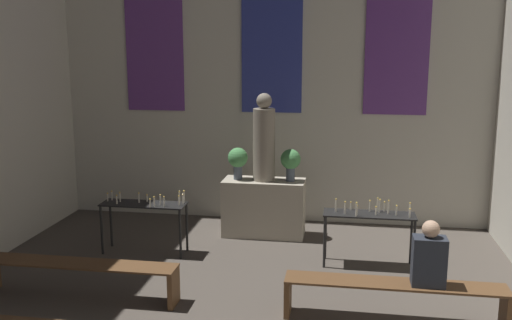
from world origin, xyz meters
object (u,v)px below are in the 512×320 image
Objects in this scene: flower_vase_left at (238,159)px; flower_vase_right at (291,161)px; pew_back_right at (394,292)px; candle_rack_left at (144,210)px; statue at (264,141)px; pew_back_left at (79,271)px; altar at (264,208)px; person_seated at (429,257)px; candle_rack_right at (369,221)px.

flower_vase_right is (0.85, 0.00, 0.00)m from flower_vase_left.
flower_vase_right is at bearing 117.96° from pew_back_right.
flower_vase_right is 2.40m from candle_rack_left.
candle_rack_left is (-2.06, -1.08, -0.59)m from flower_vase_right.
statue is at bearing 124.49° from pew_back_right.
pew_back_left is (-1.87, -2.72, -1.21)m from statue.
altar is 2.54× the size of flower_vase_left.
flower_vase_left is at bearing 180.00° from flower_vase_right.
altar is 1.78× the size of person_seated.
flower_vase_left reaches higher than person_seated.
altar is at bearing 146.69° from candle_rack_right.
statue is at bearing 146.69° from candle_rack_right.
flower_vase_left is 3.83m from person_seated.
person_seated reaches higher than altar.
pew_back_left is (-0.24, -1.64, -0.31)m from candle_rack_left.
flower_vase_left is 3.21m from pew_back_left.
candle_rack_right is (1.64, -1.08, -0.90)m from statue.
candle_rack_right is at bearing 0.01° from candle_rack_left.
altar is 0.54× the size of pew_back_left.
person_seated is (3.85, -1.64, 0.13)m from candle_rack_left.
statue is (0.00, 0.00, 1.10)m from altar.
person_seated is at bearing -56.58° from flower_vase_right.
flower_vase_right is 3.21m from pew_back_right.
candle_rack_right is at bearing -27.55° from flower_vase_left.
statue reaches higher than candle_rack_left.
candle_rack_right reaches higher than pew_back_left.
pew_back_right is (3.74, 0.00, 0.00)m from pew_back_left.
pew_back_left is at bearing -98.34° from candle_rack_left.
statue is at bearing 0.00° from altar.
pew_back_left is (-1.45, -2.72, -0.90)m from flower_vase_left.
pew_back_right is (1.87, -2.72, -1.21)m from statue.
person_seated is at bearing 0.00° from pew_back_left.
person_seated is (2.22, -2.72, 0.32)m from altar.
flower_vase_right reaches higher than altar.
flower_vase_right is at bearing 27.69° from candle_rack_left.
candle_rack_left is 1.71× the size of person_seated.
flower_vase_right is 0.41× the size of candle_rack_left.
candle_rack_left is at bearing 81.66° from pew_back_left.
flower_vase_left is at bearing 152.45° from candle_rack_right.
pew_back_left is at bearing -124.49° from statue.
flower_vase_left is at bearing -180.00° from statue.
pew_back_right is at bearing -62.04° from flower_vase_right.
pew_back_left is at bearing -124.49° from altar.
statue reaches higher than flower_vase_right.
candle_rack_right is at bearing 109.49° from person_seated.
pew_back_left is 1.00× the size of pew_back_right.
altar is 3.31m from pew_back_right.
pew_back_right is at bearing -180.00° from person_seated.
flower_vase_right is 0.70× the size of person_seated.
flower_vase_left is (-0.43, -0.00, 0.79)m from altar.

